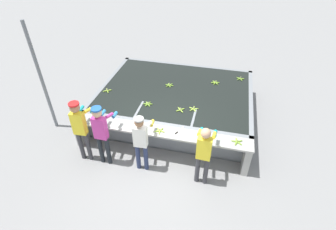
{
  "coord_description": "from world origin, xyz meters",
  "views": [
    {
      "loc": [
        1.41,
        -4.55,
        5.1
      ],
      "look_at": [
        0.0,
        1.23,
        0.6
      ],
      "focal_mm": 28.0,
      "sensor_mm": 36.0,
      "label": 1
    }
  ],
  "objects": [
    {
      "name": "banana_bunch_floating_4",
      "position": [
        -0.59,
        1.25,
        0.88
      ],
      "size": [
        0.28,
        0.28,
        0.08
      ],
      "color": "#75A333",
      "rests_on": "wash_tank"
    },
    {
      "name": "banana_bunch_ledge_1",
      "position": [
        1.92,
        0.25,
        0.88
      ],
      "size": [
        0.27,
        0.28,
        0.08
      ],
      "color": "#7FAD33",
      "rests_on": "work_ledge"
    },
    {
      "name": "worker_3",
      "position": [
        1.2,
        -0.35,
        0.99
      ],
      "size": [
        0.43,
        0.72,
        1.65
      ],
      "color": "#38383D",
      "rests_on": "ground"
    },
    {
      "name": "banana_bunch_floating_3",
      "position": [
        0.7,
        1.32,
        0.88
      ],
      "size": [
        0.28,
        0.27,
        0.08
      ],
      "color": "#9EC642",
      "rests_on": "wash_tank"
    },
    {
      "name": "support_post_left",
      "position": [
        -3.38,
        0.68,
        1.6
      ],
      "size": [
        0.09,
        0.09,
        3.2
      ],
      "color": "slate",
      "rests_on": "ground"
    },
    {
      "name": "knife_0",
      "position": [
        0.49,
        0.29,
        0.87
      ],
      "size": [
        0.17,
        0.33,
        0.02
      ],
      "color": "silver",
      "rests_on": "work_ledge"
    },
    {
      "name": "worker_1",
      "position": [
        -1.27,
        -0.31,
        1.05
      ],
      "size": [
        0.41,
        0.73,
        1.72
      ],
      "color": "#1E2328",
      "rests_on": "ground"
    },
    {
      "name": "banana_bunch_floating_1",
      "position": [
        1.93,
        3.37,
        0.88
      ],
      "size": [
        0.27,
        0.27,
        0.08
      ],
      "color": "#75A333",
      "rests_on": "wash_tank"
    },
    {
      "name": "banana_bunch_floating_6",
      "position": [
        -2.01,
        1.65,
        0.88
      ],
      "size": [
        0.25,
        0.25,
        0.08
      ],
      "color": "#93BC3D",
      "rests_on": "wash_tank"
    },
    {
      "name": "ground_plane",
      "position": [
        0.0,
        0.0,
        0.0
      ],
      "size": [
        80.0,
        80.0,
        0.0
      ],
      "primitive_type": "plane",
      "color": "gray",
      "rests_on": "ground"
    },
    {
      "name": "banana_bunch_floating_0",
      "position": [
        0.36,
        1.19,
        0.88
      ],
      "size": [
        0.24,
        0.24,
        0.08
      ],
      "color": "#93BC3D",
      "rests_on": "wash_tank"
    },
    {
      "name": "work_ledge",
      "position": [
        0.0,
        0.23,
        0.62
      ],
      "size": [
        4.63,
        0.45,
        0.86
      ],
      "color": "#9E9E99",
      "rests_on": "ground"
    },
    {
      "name": "banana_bunch_floating_5",
      "position": [
        -0.24,
        2.42,
        0.88
      ],
      "size": [
        0.28,
        0.27,
        0.08
      ],
      "color": "#75A333",
      "rests_on": "wash_tank"
    },
    {
      "name": "worker_2",
      "position": [
        -0.29,
        -0.27,
        0.96
      ],
      "size": [
        0.43,
        0.72,
        1.59
      ],
      "color": "navy",
      "rests_on": "ground"
    },
    {
      "name": "worker_0",
      "position": [
        -1.82,
        -0.3,
        1.08
      ],
      "size": [
        0.43,
        0.73,
        1.76
      ],
      "color": "#38383D",
      "rests_on": "ground"
    },
    {
      "name": "banana_bunch_ledge_0",
      "position": [
        0.04,
        0.2,
        0.88
      ],
      "size": [
        0.27,
        0.27,
        0.08
      ],
      "color": "#9EC642",
      "rests_on": "work_ledge"
    },
    {
      "name": "wash_tank",
      "position": [
        0.0,
        2.24,
        0.43
      ],
      "size": [
        4.63,
        3.59,
        0.86
      ],
      "color": "gray",
      "rests_on": "ground"
    },
    {
      "name": "banana_bunch_floating_2",
      "position": [
        1.15,
        2.92,
        0.88
      ],
      "size": [
        0.28,
        0.28,
        0.08
      ],
      "color": "#7FAD33",
      "rests_on": "wash_tank"
    }
  ]
}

